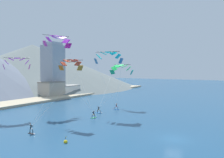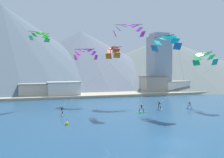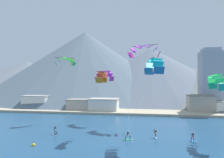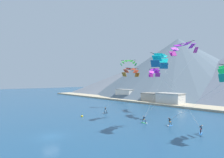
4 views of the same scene
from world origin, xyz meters
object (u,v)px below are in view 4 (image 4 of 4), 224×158
Objects in this scene: kitesurfer_near_trail at (105,111)px; parafoil_kite_far_left at (183,48)px; parafoil_kite_near_trail at (131,71)px; parafoil_kite_distant_high_outer at (154,72)px; parafoil_kite_distant_low_drift at (128,62)px; kitesurfer_far_left at (145,121)px; parafoil_kite_mid_center at (160,59)px; race_marker_buoy at (82,116)px; kitesurfer_near_lead at (169,123)px; kitesurfer_mid_center at (201,131)px.

parafoil_kite_far_left is (17.73, 11.92, 17.66)m from kitesurfer_near_trail.
kitesurfer_near_trail is at bearing -146.10° from parafoil_kite_far_left.
parafoil_kite_distant_high_outer is at bearing 99.33° from parafoil_kite_near_trail.
kitesurfer_near_trail is 19.90m from parafoil_kite_distant_high_outer.
parafoil_kite_distant_low_drift reaches higher than kitesurfer_near_trail.
kitesurfer_far_left is 13.94m from parafoil_kite_mid_center.
parafoil_kite_distant_low_drift is 4.93× the size of race_marker_buoy.
parafoil_kite_near_trail is 17.24m from race_marker_buoy.
kitesurfer_near_trail reaches higher than kitesurfer_far_left.
parafoil_kite_near_trail is 15.55m from parafoil_kite_far_left.
kitesurfer_near_lead is 20.00m from kitesurfer_near_trail.
parafoil_kite_far_left reaches higher than parafoil_kite_distant_low_drift.
parafoil_kite_far_left is at bearing 55.36° from parafoil_kite_near_trail.
kitesurfer_far_left is 1.74× the size of race_marker_buoy.
parafoil_kite_far_left is 17.87× the size of race_marker_buoy.
parafoil_kite_mid_center is at bearing -97.14° from kitesurfer_near_lead.
parafoil_kite_mid_center is at bearing 14.87° from race_marker_buoy.
parafoil_kite_distant_low_drift is (-12.89, 13.85, 4.29)m from parafoil_kite_near_trail.
parafoil_kite_distant_low_drift is at bearing 132.95° from parafoil_kite_near_trail.
parafoil_kite_far_left reaches higher than race_marker_buoy.
kitesurfer_far_left is at bearing -157.89° from kitesurfer_near_lead.
race_marker_buoy is at bearing -158.18° from kitesurfer_near_lead.
kitesurfer_near_lead is 0.13× the size of parafoil_kite_mid_center.
parafoil_kite_distant_high_outer is 5.52× the size of race_marker_buoy.
parafoil_kite_mid_center reaches higher than kitesurfer_near_lead.
kitesurfer_near_lead is 31.12m from parafoil_kite_distant_low_drift.
parafoil_kite_mid_center is at bearing -7.05° from kitesurfer_near_trail.
kitesurfer_near_trail is 15.25m from kitesurfer_far_left.
kitesurfer_mid_center is 26.78m from parafoil_kite_distant_high_outer.
kitesurfer_far_left is 28.74m from parafoil_kite_distant_low_drift.
kitesurfer_mid_center is 20.26m from parafoil_kite_near_trail.
parafoil_kite_near_trail reaches higher than race_marker_buoy.
kitesurfer_near_lead is at bearing 173.56° from kitesurfer_mid_center.
parafoil_kite_far_left is (2.57, 13.49, 17.69)m from kitesurfer_far_left.
parafoil_kite_distant_high_outer is (-19.08, 14.57, 11.86)m from kitesurfer_mid_center.
kitesurfer_near_trail is 26.47m from kitesurfer_mid_center.
parafoil_kite_far_left is (-1.91, 14.35, 4.52)m from parafoil_kite_mid_center.
parafoil_kite_distant_high_outer reaches higher than kitesurfer_near_lead.
kitesurfer_near_lead is 0.35× the size of parafoil_kite_distant_low_drift.
kitesurfer_near_trail is at bearing -178.87° from kitesurfer_near_lead.
parafoil_kite_distant_low_drift reaches higher than kitesurfer_mid_center.
kitesurfer_near_trail is 0.99× the size of kitesurfer_mid_center.
kitesurfer_near_trail is 21.23m from parafoil_kite_distant_low_drift.
parafoil_kite_distant_low_drift is at bearing 102.82° from kitesurfer_near_trail.
kitesurfer_far_left is 0.32× the size of parafoil_kite_distant_high_outer.
parafoil_kite_near_trail reaches higher than kitesurfer_mid_center.
kitesurfer_far_left is at bearing -63.78° from parafoil_kite_distant_high_outer.
race_marker_buoy is at bearing -158.28° from kitesurfer_far_left.
parafoil_kite_distant_high_outer reaches higher than kitesurfer_mid_center.
kitesurfer_near_lead is 1.71× the size of race_marker_buoy.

